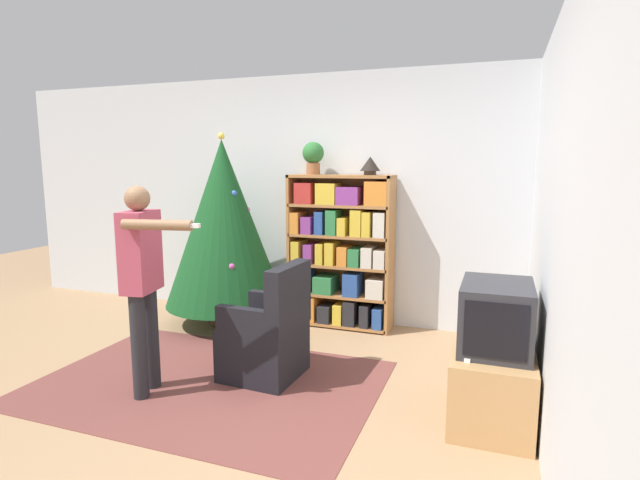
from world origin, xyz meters
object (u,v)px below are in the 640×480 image
object	(u,v)px
bookshelf	(340,252)
standing_person	(143,274)
christmas_tree	(224,223)
armchair	(268,337)
potted_plant	(313,156)
television	(496,316)
table_lamp	(370,165)

from	to	relation	value
bookshelf	standing_person	size ratio (longest dim) A/B	1.03
bookshelf	christmas_tree	bearing A→B (deg)	-164.20
bookshelf	armchair	distance (m)	1.48
bookshelf	potted_plant	bearing A→B (deg)	177.49
armchair	potted_plant	size ratio (longest dim) A/B	2.80
potted_plant	television	bearing A→B (deg)	-39.44
bookshelf	armchair	size ratio (longest dim) A/B	1.70
standing_person	potted_plant	distance (m)	2.21
potted_plant	table_lamp	world-z (taller)	potted_plant
armchair	christmas_tree	bearing A→B (deg)	-133.55
television	table_lamp	bearing A→B (deg)	129.29
christmas_tree	potted_plant	bearing A→B (deg)	21.69
christmas_tree	potted_plant	xyz separation A→B (m)	(0.86, 0.34, 0.69)
standing_person	table_lamp	xyz separation A→B (m)	(1.16, 1.96, 0.77)
television	armchair	bearing A→B (deg)	176.77
television	standing_person	distance (m)	2.44
christmas_tree	armchair	size ratio (longest dim) A/B	2.16
potted_plant	christmas_tree	bearing A→B (deg)	-158.31
television	christmas_tree	bearing A→B (deg)	156.61
television	table_lamp	distance (m)	2.17
bookshelf	table_lamp	distance (m)	0.93
bookshelf	table_lamp	xyz separation A→B (m)	(0.30, 0.01, 0.88)
table_lamp	bookshelf	bearing A→B (deg)	-177.44
armchair	table_lamp	xyz separation A→B (m)	(0.45, 1.41, 1.34)
television	potted_plant	bearing A→B (deg)	140.56
table_lamp	armchair	bearing A→B (deg)	-107.70
armchair	table_lamp	size ratio (longest dim) A/B	4.60
bookshelf	potted_plant	xyz separation A→B (m)	(-0.30, 0.01, 0.97)
television	table_lamp	world-z (taller)	table_lamp
armchair	table_lamp	distance (m)	2.00
armchair	television	bearing A→B (deg)	89.91
bookshelf	television	distance (m)	2.14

